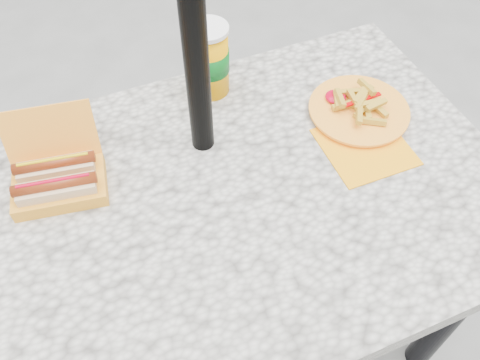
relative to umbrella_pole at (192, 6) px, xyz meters
name	(u,v)px	position (x,y,z in m)	size (l,w,h in m)	color
ground	(234,331)	(0.00, -0.16, -1.10)	(60.00, 60.00, 0.00)	slate
picnic_table	(231,223)	(0.00, -0.16, -0.46)	(1.20, 0.80, 0.75)	beige
umbrella_pole	(192,6)	(0.00, 0.00, 0.00)	(0.05, 0.05, 2.20)	black
hotdog_box	(58,179)	(-0.32, -0.01, -0.32)	(0.21, 0.20, 0.15)	orange
fries_plate	(359,112)	(0.37, -0.06, -0.34)	(0.26, 0.31, 0.05)	#FF9D0E
soda_cup	(209,60)	(0.08, 0.16, -0.26)	(0.10, 0.10, 0.18)	#FFA300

